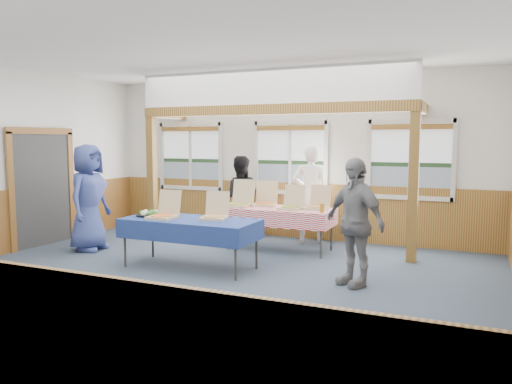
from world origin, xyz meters
TOP-DOWN VIEW (x-y plane):
  - floor at (0.00, 0.00)m, footprint 8.00×8.00m
  - ceiling at (0.00, 0.00)m, footprint 8.00×8.00m
  - wall_back at (0.00, 3.50)m, footprint 8.00×0.00m
  - wainscot_back at (0.00, 3.48)m, footprint 7.98×0.05m
  - wainscot_left at (-3.98, 0.00)m, footprint 0.05×6.98m
  - cased_opening at (-3.96, 0.90)m, footprint 0.06×1.30m
  - window_left at (-2.30, 3.46)m, footprint 1.56×0.10m
  - window_mid at (0.00, 3.46)m, footprint 1.56×0.10m
  - window_right at (2.30, 3.46)m, footprint 1.56×0.10m
  - post_left at (-2.50, 2.30)m, footprint 0.15×0.15m
  - post_right at (2.50, 2.30)m, footprint 0.15×0.15m
  - cross_beam at (0.00, 2.30)m, footprint 5.15×0.18m
  - table_left at (-0.56, 0.54)m, footprint 2.18×1.18m
  - table_right at (0.24, 2.25)m, footprint 1.97×1.01m
  - pizza_box_a at (-0.96, 0.43)m, footprint 0.41×0.49m
  - pizza_box_b at (-0.22, 0.70)m, footprint 0.46×0.52m
  - pizza_box_c at (-0.51, 2.16)m, footprint 0.44×0.53m
  - pizza_box_d at (-0.12, 2.44)m, footprint 0.49×0.56m
  - pizza_box_e at (0.49, 2.17)m, footprint 0.38×0.47m
  - pizza_box_f at (0.89, 2.39)m, footprint 0.38×0.46m
  - veggie_tray at (-1.31, 0.54)m, footprint 0.41×0.41m
  - drink_glass at (1.09, 2.00)m, footprint 0.07×0.07m
  - woman_white at (0.56, 3.05)m, footprint 0.78×0.63m
  - woman_black at (-0.84, 2.86)m, footprint 0.99×0.91m
  - man_blue at (-2.84, 0.88)m, footprint 0.71×0.99m
  - person_grey at (1.93, 0.65)m, footprint 1.08×0.91m

SIDE VIEW (x-z plane):
  - floor at x=0.00m, z-range 0.00..0.00m
  - wainscot_back at x=0.00m, z-range 0.00..1.10m
  - wainscot_left at x=-3.98m, z-range 0.00..1.10m
  - table_right at x=0.24m, z-range 0.32..1.08m
  - table_left at x=-0.56m, z-range 0.33..1.09m
  - veggie_tray at x=-1.31m, z-range 0.74..0.83m
  - pizza_box_f at x=0.89m, z-range 0.62..1.02m
  - pizza_box_b at x=-0.22m, z-range 0.62..1.02m
  - pizza_box_e at x=0.49m, z-range 0.62..1.03m
  - pizza_box_a at x=-0.96m, z-range 0.61..1.03m
  - woman_black at x=-0.84m, z-range 0.00..1.65m
  - pizza_box_d at x=-0.12m, z-range 0.60..1.04m
  - pizza_box_c at x=-0.51m, z-range 0.59..1.06m
  - drink_glass at x=1.09m, z-range 0.76..0.91m
  - person_grey at x=1.93m, z-range 0.00..1.73m
  - woman_white at x=0.56m, z-range 0.00..1.87m
  - man_blue at x=-2.84m, z-range 0.00..1.88m
  - cased_opening at x=-3.96m, z-range 0.00..2.10m
  - post_left at x=-2.50m, z-range 0.00..2.40m
  - post_right at x=2.50m, z-range 0.00..2.40m
  - wall_back at x=0.00m, z-range -2.40..5.60m
  - window_left at x=-2.30m, z-range 0.95..2.41m
  - window_mid at x=0.00m, z-range 0.95..2.41m
  - window_right at x=2.30m, z-range 0.95..2.41m
  - cross_beam at x=0.00m, z-range 2.40..2.58m
  - ceiling at x=0.00m, z-range 3.20..3.20m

